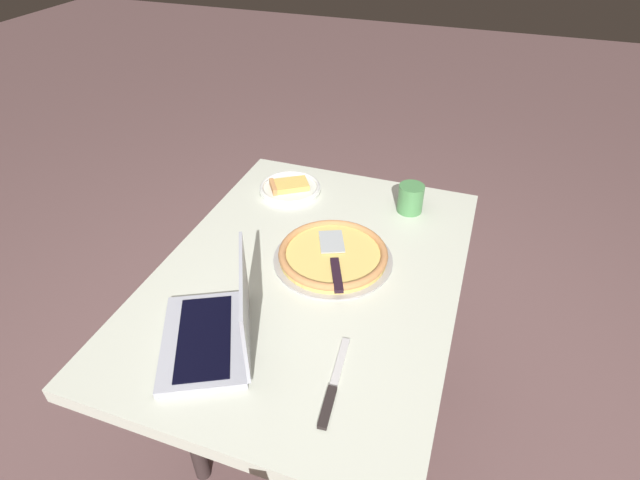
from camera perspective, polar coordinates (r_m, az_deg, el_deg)
The scene contains 7 objects.
ground_plane at distance 2.00m, azimuth -0.93°, elevation -20.54°, with size 12.00×12.00×0.00m, color #765555.
dining_table at distance 1.47m, azimuth -1.20°, elevation -6.07°, with size 1.14×0.83×0.77m.
laptop at distance 1.22m, azimuth -11.60°, elevation -9.77°, with size 0.36×0.32×0.21m.
pizza_plate at distance 1.76m, azimuth -3.48°, elevation 5.98°, with size 0.22×0.22×0.04m.
pizza_tray at distance 1.44m, azimuth 1.50°, elevation -1.69°, with size 0.35×0.35×0.04m.
table_knife at distance 1.14m, azimuth 1.42°, elevation -16.69°, with size 0.25×0.04×0.01m.
drink_cup at distance 1.66m, azimuth 10.31°, elevation 4.74°, with size 0.08×0.08×0.09m.
Camera 1 is at (-1.00, -0.38, 1.69)m, focal length 28.00 mm.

